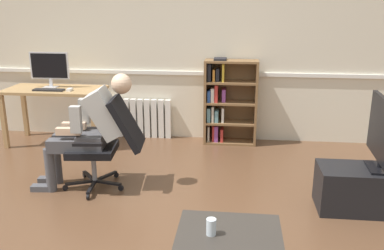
% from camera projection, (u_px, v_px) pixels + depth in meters
% --- Properties ---
extents(ground_plane, '(18.00, 18.00, 0.00)m').
position_uv_depth(ground_plane, '(163.00, 234.00, 3.48)').
color(ground_plane, brown).
extents(back_wall, '(12.00, 0.13, 2.70)m').
position_uv_depth(back_wall, '(196.00, 41.00, 5.62)').
color(back_wall, beige).
rests_on(back_wall, ground_plane).
extents(computer_desk, '(1.29, 0.63, 0.76)m').
position_uv_depth(computer_desk, '(55.00, 96.00, 5.54)').
color(computer_desk, tan).
rests_on(computer_desk, ground_plane).
extents(imac_monitor, '(0.53, 0.14, 0.47)m').
position_uv_depth(imac_monitor, '(49.00, 67.00, 5.52)').
color(imac_monitor, silver).
rests_on(imac_monitor, computer_desk).
extents(keyboard, '(0.40, 0.12, 0.02)m').
position_uv_depth(keyboard, '(49.00, 90.00, 5.38)').
color(keyboard, black).
rests_on(keyboard, computer_desk).
extents(computer_mouse, '(0.06, 0.10, 0.03)m').
position_uv_depth(computer_mouse, '(70.00, 90.00, 5.36)').
color(computer_mouse, white).
rests_on(computer_mouse, computer_desk).
extents(bookshelf, '(0.70, 0.29, 1.15)m').
position_uv_depth(bookshelf, '(226.00, 102.00, 5.60)').
color(bookshelf, brown).
rests_on(bookshelf, ground_plane).
extents(radiator, '(0.97, 0.08, 0.55)m').
position_uv_depth(radiator, '(137.00, 118.00, 5.91)').
color(radiator, white).
rests_on(radiator, ground_plane).
extents(office_chair, '(0.84, 0.62, 0.96)m').
position_uv_depth(office_chair, '(108.00, 140.00, 4.22)').
color(office_chair, black).
rests_on(office_chair, ground_plane).
extents(person_seated, '(1.06, 0.42, 1.19)m').
position_uv_depth(person_seated, '(90.00, 128.00, 4.18)').
color(person_seated, '#4C4C51').
rests_on(person_seated, ground_plane).
extents(tv_stand, '(1.05, 0.44, 0.41)m').
position_uv_depth(tv_stand, '(376.00, 190.00, 3.82)').
color(tv_stand, black).
rests_on(tv_stand, ground_plane).
extents(tv_screen, '(0.22, 0.95, 0.63)m').
position_uv_depth(tv_screen, '(384.00, 134.00, 3.67)').
color(tv_screen, black).
rests_on(tv_screen, tv_stand).
extents(coffee_table, '(0.68, 0.54, 0.41)m').
position_uv_depth(coffee_table, '(229.00, 240.00, 2.74)').
color(coffee_table, '#332D28').
rests_on(coffee_table, ground_plane).
extents(drinking_glass, '(0.07, 0.07, 0.11)m').
position_uv_depth(drinking_glass, '(211.00, 227.00, 2.68)').
color(drinking_glass, silver).
rests_on(drinking_glass, coffee_table).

